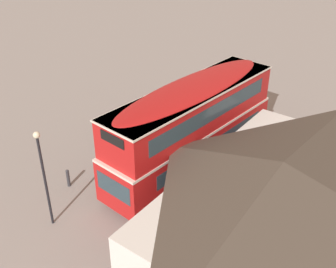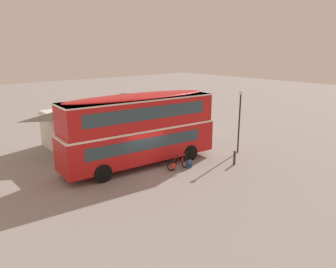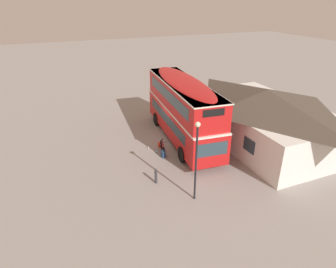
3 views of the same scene
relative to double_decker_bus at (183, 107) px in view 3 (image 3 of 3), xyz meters
name	(u,v)px [view 3 (image 3 of 3)]	position (x,y,z in m)	size (l,w,h in m)	color
ground_plane	(170,139)	(-0.43, -0.87, -2.64)	(120.00, 120.00, 0.00)	gray
double_decker_bus	(183,107)	(0.00, 0.00, 0.00)	(10.76, 3.44, 4.79)	black
touring_bicycle	(162,147)	(1.36, -2.23, -2.27)	(1.73, 0.54, 1.04)	black
backpack_on_ground	(163,153)	(2.11, -2.44, -2.36)	(0.36, 0.33, 0.56)	#2D4C7A
water_bottle_blue_sports	(156,152)	(1.34, -2.68, -2.54)	(0.06, 0.06, 0.22)	#338CBF
water_bottle_clear_plastic	(148,147)	(0.53, -3.00, -2.55)	(0.07, 0.07, 0.21)	silver
pub_building	(264,115)	(2.46, 5.62, -0.58)	(11.99, 7.24, 4.05)	silver
street_lamp	(196,153)	(7.07, -2.55, 0.22)	(0.28, 0.28, 4.63)	black
kerb_bollard	(156,176)	(4.84, -4.00, -2.15)	(0.16, 0.16, 0.97)	#333338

